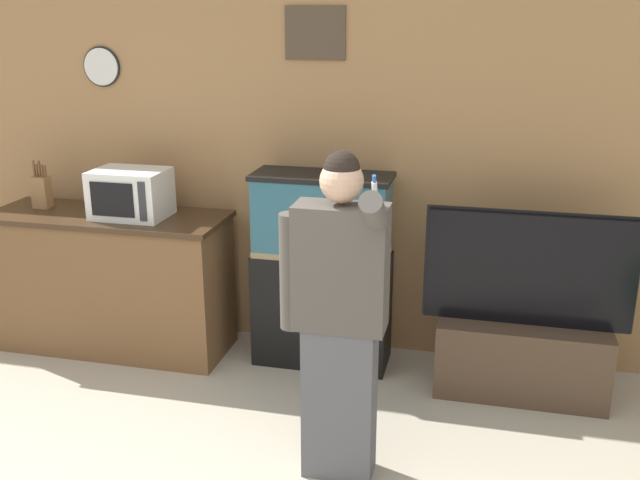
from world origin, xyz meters
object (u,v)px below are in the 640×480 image
Objects in this scene: counter_island at (113,281)px; tv_on_stand at (522,341)px; knife_block at (41,190)px; person_standing at (338,316)px; aquarium_on_stand at (322,271)px; microwave at (131,194)px.

tv_on_stand is (2.69, -0.02, -0.13)m from counter_island.
knife_block is 0.20× the size of person_standing.
counter_island is 2.70m from tv_on_stand.
aquarium_on_stand is at bearing 1.90° from knife_block.
tv_on_stand is (1.26, -0.14, -0.29)m from aquarium_on_stand.
counter_island is 1.44m from aquarium_on_stand.
counter_island is at bearing -175.34° from aquarium_on_stand.
aquarium_on_stand is at bearing 6.15° from microwave.
knife_block is at bearing 174.37° from microwave.
person_standing reaches higher than counter_island.
tv_on_stand is (2.49, -0.00, -0.76)m from microwave.
microwave is (0.20, -0.02, 0.63)m from counter_island.
tv_on_stand is 1.46m from person_standing.
tv_on_stand is at bearing -6.17° from aquarium_on_stand.
aquarium_on_stand is at bearing 106.85° from person_standing.
aquarium_on_stand reaches higher than tv_on_stand.
aquarium_on_stand reaches higher than microwave.
tv_on_stand is at bearing -0.07° from microwave.
tv_on_stand is at bearing -0.42° from counter_island.
microwave is at bearing 179.93° from tv_on_stand.
aquarium_on_stand is at bearing 173.83° from tv_on_stand.
microwave reaches higher than tv_on_stand.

